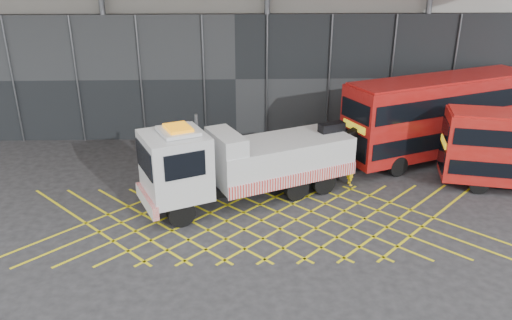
{
  "coord_description": "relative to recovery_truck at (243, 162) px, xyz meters",
  "views": [
    {
      "loc": [
        2.31,
        -20.16,
        11.22
      ],
      "look_at": [
        3.0,
        1.5,
        2.4
      ],
      "focal_mm": 35.0,
      "sensor_mm": 36.0,
      "label": 1
    }
  ],
  "objects": [
    {
      "name": "ground_plane",
      "position": [
        -2.41,
        -2.25,
        -2.01
      ],
      "size": [
        120.0,
        120.0,
        0.0
      ],
      "primitive_type": "plane",
      "color": "#252528"
    },
    {
      "name": "road_markings",
      "position": [
        0.79,
        -2.25,
        -2.01
      ],
      "size": [
        23.16,
        7.16,
        0.01
      ],
      "color": "yellow",
      "rests_on": "ground_plane"
    },
    {
      "name": "recovery_truck",
      "position": [
        0.0,
        0.0,
        0.0
      ],
      "size": [
        12.04,
        7.04,
        4.35
      ],
      "rotation": [
        0.0,
        0.0,
        0.42
      ],
      "color": "black",
      "rests_on": "ground_plane"
    },
    {
      "name": "bus_towed",
      "position": [
        11.55,
        5.23,
        0.72
      ],
      "size": [
        12.18,
        7.24,
        4.91
      ],
      "rotation": [
        0.0,
        0.0,
        0.4
      ],
      "color": "#9E0F0C",
      "rests_on": "ground_plane"
    },
    {
      "name": "worker",
      "position": [
        5.66,
        1.54,
        -1.21
      ],
      "size": [
        0.48,
        0.64,
        1.6
      ],
      "primitive_type": "imported",
      "rotation": [
        0.0,
        0.0,
        1.75
      ],
      "color": "yellow",
      "rests_on": "ground_plane"
    }
  ]
}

